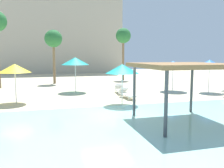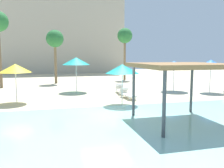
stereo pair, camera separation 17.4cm
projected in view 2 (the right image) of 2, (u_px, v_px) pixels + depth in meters
The scene contains 13 objects.
ground_plane at pixel (106, 113), 12.21m from camera, with size 80.00×80.00×0.00m, color beige.
lagoon_water at pixel (143, 152), 7.15m from camera, with size 44.00×13.50×0.04m, color #99D1C6.
shade_pavilion at pixel (181, 67), 10.13m from camera, with size 3.96×3.96×2.69m.
beach_umbrella_teal_0 at pixel (76, 61), 19.30m from camera, with size 2.32×2.32×2.93m.
beach_umbrella_blue_2 at pixel (174, 65), 19.75m from camera, with size 2.29×2.29×2.62m.
beach_umbrella_teal_3 at pixel (122, 69), 14.09m from camera, with size 2.07×2.07×2.52m.
beach_umbrella_blue_4 at pixel (211, 63), 18.96m from camera, with size 1.91×1.91×2.73m.
beach_umbrella_yellow_5 at pixel (15, 68), 14.67m from camera, with size 2.02×2.02×2.52m.
lounge_chair_0 at pixel (127, 94), 16.56m from camera, with size 0.78×1.95×0.74m.
lounge_chair_3 at pixel (120, 89), 18.73m from camera, with size 0.83×1.96×0.74m.
palm_tree_1 at pixel (55, 40), 25.19m from camera, with size 1.90×1.90×5.89m.
palm_tree_2 at pixel (125, 37), 29.03m from camera, with size 1.90×1.90×6.56m.
hotel_block_0 at pixel (63, 27), 43.60m from camera, with size 21.78×8.40×17.17m, color #B2A893.
Camera 2 is at (-2.64, -11.65, 2.98)m, focal length 36.90 mm.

